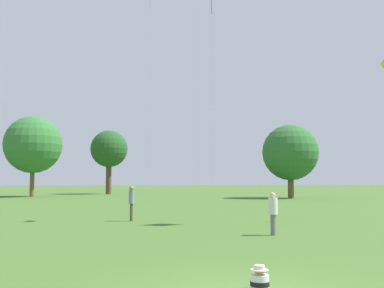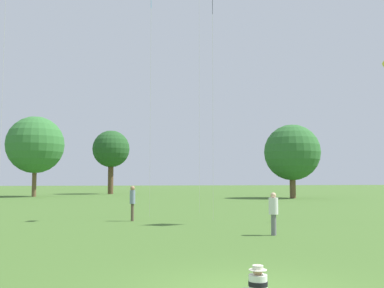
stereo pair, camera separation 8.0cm
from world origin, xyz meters
The scene contains 6 objects.
seated_toddler centered at (0.09, -0.29, 0.24)m, with size 0.49×0.58×0.60m.
person_standing_0 centered at (-1.34, 15.55, 1.14)m, with size 0.37×0.37×1.85m.
person_standing_2 centered at (3.78, 8.44, 0.99)m, with size 0.41×0.41×1.68m.
distant_tree_0 centered at (18.64, 40.79, 5.32)m, with size 6.53×6.53×8.60m.
distant_tree_1 centered at (-2.04, 59.94, 6.68)m, with size 5.53×5.53×9.52m.
distant_tree_2 centered at (-11.63, 51.04, 6.55)m, with size 7.23×7.23×10.18m.
Camera 1 is at (-2.81, -8.45, 2.20)m, focal length 42.00 mm.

